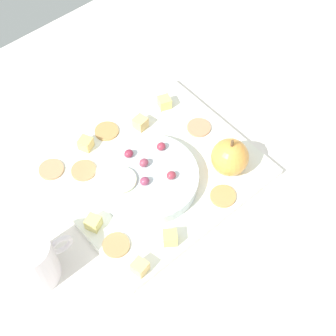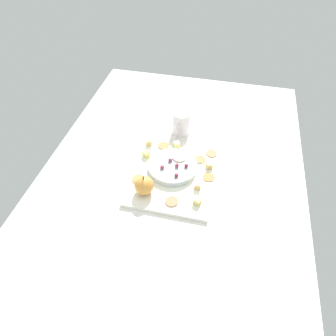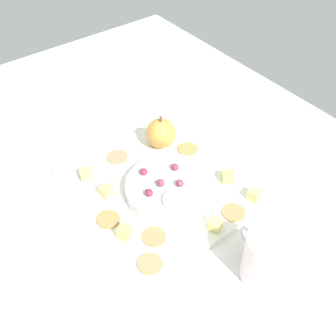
{
  "view_description": "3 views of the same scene",
  "coord_description": "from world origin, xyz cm",
  "px_view_note": "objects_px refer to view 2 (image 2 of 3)",
  "views": [
    {
      "loc": [
        -29.31,
        -38.28,
        79.89
      ],
      "look_at": [
        2.44,
        -1.64,
        9.06
      ],
      "focal_mm": 54.72,
      "sensor_mm": 36.0,
      "label": 1
    },
    {
      "loc": [
        74.19,
        15.12,
        85.98
      ],
      "look_at": [
        2.22,
        -0.98,
        9.53
      ],
      "focal_mm": 32.63,
      "sensor_mm": 36.0,
      "label": 2
    },
    {
      "loc": [
        -46.3,
        35.25,
        67.53
      ],
      "look_at": [
        1.55,
        -1.19,
        10.2
      ],
      "focal_mm": 46.07,
      "sensor_mm": 36.0,
      "label": 3
    }
  ],
  "objects_px": {
    "platter": "(174,176)",
    "cracker_4": "(200,159)",
    "serving_dish": "(172,167)",
    "grape_1": "(162,167)",
    "cheese_cube_3": "(209,165)",
    "cheese_cube_2": "(149,142)",
    "apple_whole": "(144,185)",
    "cracker_0": "(172,201)",
    "cup": "(181,123)",
    "cheese_cube_4": "(146,154)",
    "cracker_1": "(209,177)",
    "cheese_cube_1": "(198,186)",
    "cheese_cube_0": "(197,201)",
    "cracker_5": "(138,179)",
    "apple_slice_0": "(180,157)",
    "grape_4": "(186,166)",
    "cracker_3": "(211,153)",
    "grape_0": "(170,160)",
    "cheese_cube_5": "(177,145)",
    "grape_3": "(176,175)",
    "grape_2": "(177,165)",
    "cracker_2": "(163,146)"
  },
  "relations": [
    {
      "from": "cheese_cube_5",
      "to": "cracker_0",
      "type": "height_order",
      "value": "cheese_cube_5"
    },
    {
      "from": "platter",
      "to": "cracker_4",
      "type": "bearing_deg",
      "value": 140.37
    },
    {
      "from": "platter",
      "to": "cheese_cube_2",
      "type": "xyz_separation_m",
      "value": [
        -0.14,
        -0.13,
        0.02
      ]
    },
    {
      "from": "grape_0",
      "to": "grape_2",
      "type": "xyz_separation_m",
      "value": [
        0.02,
        0.03,
        0.0
      ]
    },
    {
      "from": "grape_4",
      "to": "grape_1",
      "type": "bearing_deg",
      "value": -72.46
    },
    {
      "from": "serving_dish",
      "to": "grape_0",
      "type": "bearing_deg",
      "value": -150.63
    },
    {
      "from": "cracker_4",
      "to": "grape_0",
      "type": "height_order",
      "value": "grape_0"
    },
    {
      "from": "platter",
      "to": "cheese_cube_0",
      "type": "relative_size",
      "value": 15.13
    },
    {
      "from": "cheese_cube_3",
      "to": "grape_1",
      "type": "height_order",
      "value": "grape_1"
    },
    {
      "from": "cheese_cube_0",
      "to": "grape_3",
      "type": "bearing_deg",
      "value": -133.37
    },
    {
      "from": "cheese_cube_5",
      "to": "grape_2",
      "type": "distance_m",
      "value": 0.13
    },
    {
      "from": "cheese_cube_4",
      "to": "cracker_5",
      "type": "xyz_separation_m",
      "value": [
        0.12,
        0.0,
        -0.01
      ]
    },
    {
      "from": "cracker_2",
      "to": "grape_1",
      "type": "distance_m",
      "value": 0.15
    },
    {
      "from": "serving_dish",
      "to": "cracker_4",
      "type": "distance_m",
      "value": 0.12
    },
    {
      "from": "cheese_cube_5",
      "to": "cracker_0",
      "type": "distance_m",
      "value": 0.27
    },
    {
      "from": "cracker_0",
      "to": "grape_0",
      "type": "xyz_separation_m",
      "value": [
        -0.16,
        -0.04,
        0.03
      ]
    },
    {
      "from": "serving_dish",
      "to": "grape_1",
      "type": "distance_m",
      "value": 0.04
    },
    {
      "from": "cracker_1",
      "to": "grape_4",
      "type": "bearing_deg",
      "value": -98.25
    },
    {
      "from": "grape_0",
      "to": "grape_2",
      "type": "relative_size",
      "value": 1.0
    },
    {
      "from": "serving_dish",
      "to": "grape_4",
      "type": "height_order",
      "value": "grape_4"
    },
    {
      "from": "platter",
      "to": "serving_dish",
      "type": "distance_m",
      "value": 0.03
    },
    {
      "from": "cheese_cube_3",
      "to": "grape_2",
      "type": "relative_size",
      "value": 1.36
    },
    {
      "from": "platter",
      "to": "cheese_cube_0",
      "type": "xyz_separation_m",
      "value": [
        0.11,
        0.1,
        0.02
      ]
    },
    {
      "from": "cracker_3",
      "to": "grape_1",
      "type": "distance_m",
      "value": 0.21
    },
    {
      "from": "platter",
      "to": "serving_dish",
      "type": "height_order",
      "value": "serving_dish"
    },
    {
      "from": "cheese_cube_4",
      "to": "cracker_1",
      "type": "relative_size",
      "value": 0.5
    },
    {
      "from": "grape_1",
      "to": "grape_3",
      "type": "bearing_deg",
      "value": 65.05
    },
    {
      "from": "cracker_4",
      "to": "apple_slice_0",
      "type": "distance_m",
      "value": 0.08
    },
    {
      "from": "serving_dish",
      "to": "apple_slice_0",
      "type": "distance_m",
      "value": 0.05
    },
    {
      "from": "serving_dish",
      "to": "grape_0",
      "type": "distance_m",
      "value": 0.02
    },
    {
      "from": "cheese_cube_1",
      "to": "cheese_cube_4",
      "type": "xyz_separation_m",
      "value": [
        -0.11,
        -0.21,
        0.0
      ]
    },
    {
      "from": "cheese_cube_2",
      "to": "apple_slice_0",
      "type": "bearing_deg",
      "value": 62.58
    },
    {
      "from": "grape_1",
      "to": "cheese_cube_2",
      "type": "bearing_deg",
      "value": -148.17
    },
    {
      "from": "cheese_cube_0",
      "to": "apple_slice_0",
      "type": "xyz_separation_m",
      "value": [
        -0.18,
        -0.09,
        0.01
      ]
    },
    {
      "from": "cheese_cube_0",
      "to": "cracker_5",
      "type": "xyz_separation_m",
      "value": [
        -0.06,
        -0.22,
        -0.01
      ]
    },
    {
      "from": "cup",
      "to": "cheese_cube_3",
      "type": "bearing_deg",
      "value": 36.07
    },
    {
      "from": "cracker_5",
      "to": "apple_slice_0",
      "type": "relative_size",
      "value": 0.84
    },
    {
      "from": "cheese_cube_2",
      "to": "grape_0",
      "type": "bearing_deg",
      "value": 47.36
    },
    {
      "from": "cheese_cube_3",
      "to": "cheese_cube_2",
      "type": "bearing_deg",
      "value": -107.1
    },
    {
      "from": "apple_whole",
      "to": "grape_0",
      "type": "distance_m",
      "value": 0.15
    },
    {
      "from": "cheese_cube_1",
      "to": "cracker_1",
      "type": "distance_m",
      "value": 0.06
    },
    {
      "from": "apple_whole",
      "to": "cracker_0",
      "type": "xyz_separation_m",
      "value": [
        0.02,
        0.1,
        -0.03
      ]
    },
    {
      "from": "cracker_3",
      "to": "cracker_4",
      "type": "distance_m",
      "value": 0.06
    },
    {
      "from": "cracker_4",
      "to": "cracker_5",
      "type": "distance_m",
      "value": 0.24
    },
    {
      "from": "cracker_3",
      "to": "grape_3",
      "type": "bearing_deg",
      "value": -32.19
    },
    {
      "from": "grape_3",
      "to": "serving_dish",
      "type": "bearing_deg",
      "value": -151.68
    },
    {
      "from": "platter",
      "to": "cracker_1",
      "type": "distance_m",
      "value": 0.12
    },
    {
      "from": "cracker_1",
      "to": "apple_slice_0",
      "type": "xyz_separation_m",
      "value": [
        -0.05,
        -0.12,
        0.02
      ]
    },
    {
      "from": "cheese_cube_0",
      "to": "grape_0",
      "type": "height_order",
      "value": "grape_0"
    },
    {
      "from": "cheese_cube_5",
      "to": "grape_3",
      "type": "xyz_separation_m",
      "value": [
        0.17,
        0.03,
        0.02
      ]
    }
  ]
}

